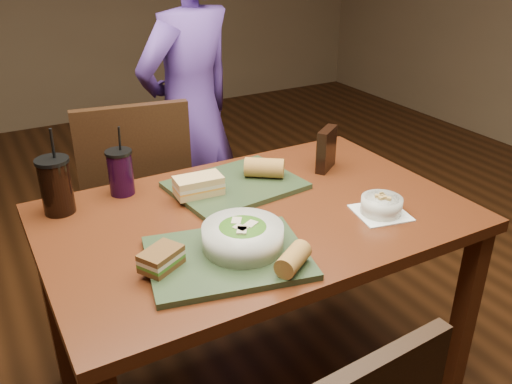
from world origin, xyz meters
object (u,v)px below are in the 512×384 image
tray_far (235,185)px  tray_near (228,258)px  soup_bowl (381,205)px  cup_cola (56,186)px  baguette_near (293,259)px  salad_bowl (243,235)px  cup_berry (121,172)px  baguette_far (264,168)px  dining_table (256,237)px  sandwich_far (199,185)px  sandwich_near (161,259)px  chip_bag (326,149)px  diner (190,114)px  chair_far (132,202)px

tray_far → tray_near: bearing=-120.0°
soup_bowl → cup_cola: 1.01m
baguette_near → salad_bowl: bearing=112.5°
cup_cola → cup_berry: (0.21, 0.03, -0.01)m
tray_far → baguette_near: baguette_near is taller
baguette_far → cup_cola: size_ratio=0.49×
dining_table → soup_bowl: (0.33, -0.20, 0.12)m
tray_far → sandwich_far: 0.15m
baguette_near → sandwich_near: bearing=149.8°
tray_far → soup_bowl: 0.50m
dining_table → cup_cola: cup_cola is taller
tray_far → dining_table: bearing=-97.5°
tray_near → chip_bag: bearing=32.2°
diner → soup_bowl: size_ratio=8.59×
tray_near → cup_berry: (-0.12, 0.54, 0.07)m
tray_far → baguette_near: bearing=-101.6°
dining_table → baguette_far: 0.27m
soup_bowl → baguette_near: baguette_near is taller
diner → tray_near: (-0.37, -1.12, -0.02)m
baguette_far → chip_bag: 0.25m
tray_far → sandwich_near: size_ratio=3.26×
tray_near → sandwich_far: bearing=77.5°
diner → tray_near: diner is taller
diner → chip_bag: 0.78m
baguette_near → chip_bag: size_ratio=0.72×
chair_far → sandwich_near: (-0.17, -0.84, 0.25)m
sandwich_near → cup_berry: 0.51m
salad_bowl → chair_far: bearing=94.2°
sandwich_near → chip_bag: 0.84m
baguette_near → baguette_far: bearing=67.2°
tray_far → cup_cola: bearing=168.5°
tray_far → baguette_far: bearing=-1.5°
diner → baguette_far: bearing=64.8°
tray_near → baguette_far: size_ratio=3.09×
sandwich_far → tray_near: bearing=-102.5°
sandwich_far → cup_cola: 0.44m
tray_far → cup_berry: bearing=157.2°
tray_near → chair_far: bearing=90.5°
salad_bowl → cup_berry: size_ratio=0.94×
dining_table → tray_far: 0.21m
dining_table → diner: (0.17, 0.92, 0.12)m
tray_near → tray_far: 0.45m
baguette_near → soup_bowl: bearing=18.9°
sandwich_far → baguette_near: (0.03, -0.51, -0.00)m
baguette_near → cup_cola: (-0.45, 0.64, 0.05)m
baguette_far → chip_bag: chip_bag is taller
sandwich_near → baguette_far: bearing=35.0°
cup_cola → sandwich_near: bearing=-71.4°
tray_near → salad_bowl: 0.07m
diner → tray_far: (-0.15, -0.73, -0.02)m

